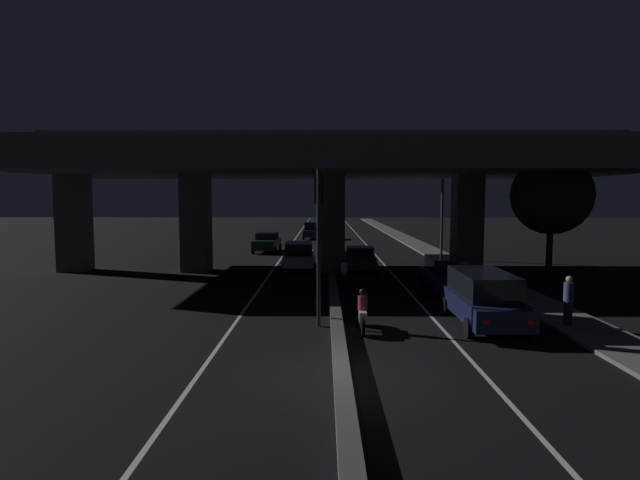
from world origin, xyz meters
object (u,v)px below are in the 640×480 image
at_px(car_white_lead_oncoming, 299,255).
at_px(traffic_light_left_of_median, 319,220).
at_px(motorcycle_white_filtering_near, 363,313).
at_px(street_lamp, 437,189).
at_px(car_dark_green_third, 360,259).
at_px(pedestrian_on_sidewalk, 568,300).
at_px(motorcycle_blue_filtering_mid, 344,273).
at_px(car_dark_blue_lead, 483,297).
at_px(car_dark_blue_third_oncoming, 312,230).
at_px(car_dark_blue_second, 445,275).
at_px(car_dark_green_second_oncoming, 267,242).

bearing_deg(car_white_lead_oncoming, traffic_light_left_of_median, 3.99).
xyz_separation_m(car_white_lead_oncoming, motorcycle_white_filtering_near, (2.82, -14.67, -0.22)).
xyz_separation_m(traffic_light_left_of_median, street_lamp, (8.07, 18.39, 1.38)).
xyz_separation_m(car_dark_green_third, pedestrian_on_sidewalk, (5.97, -12.93, 0.19)).
bearing_deg(motorcycle_blue_filtering_mid, car_dark_green_third, -11.76).
distance_m(traffic_light_left_of_median, motorcycle_white_filtering_near, 3.38).
xyz_separation_m(street_lamp, car_dark_blue_lead, (-2.47, -18.25, -4.01)).
bearing_deg(traffic_light_left_of_median, motorcycle_blue_filtering_mid, 81.59).
xyz_separation_m(car_white_lead_oncoming, car_dark_blue_third_oncoming, (0.29, 22.39, 0.08)).
relative_size(traffic_light_left_of_median, car_dark_green_third, 1.26).
bearing_deg(car_dark_blue_second, motorcycle_white_filtering_near, 148.98).
bearing_deg(motorcycle_white_filtering_near, car_dark_green_third, -1.14).
relative_size(traffic_light_left_of_median, car_dark_blue_third_oncoming, 1.27).
height_order(street_lamp, car_dark_blue_third_oncoming, street_lamp).
xyz_separation_m(car_dark_blue_lead, car_dark_blue_second, (0.09, 5.69, -0.10)).
distance_m(street_lamp, motorcycle_white_filtering_near, 20.65).
distance_m(car_white_lead_oncoming, motorcycle_white_filtering_near, 14.94).
distance_m(car_dark_blue_second, motorcycle_blue_filtering_mid, 5.02).
bearing_deg(car_dark_green_third, street_lamp, -42.13).
height_order(car_dark_blue_lead, car_dark_green_second_oncoming, car_dark_blue_lead).
distance_m(car_dark_blue_lead, motorcycle_white_filtering_near, 4.26).
relative_size(car_dark_green_second_oncoming, motorcycle_blue_filtering_mid, 2.23).
height_order(street_lamp, motorcycle_blue_filtering_mid, street_lamp).
relative_size(traffic_light_left_of_median, car_dark_blue_lead, 1.11).
relative_size(car_dark_blue_second, car_dark_green_third, 1.05).
distance_m(street_lamp, motorcycle_blue_filtering_mid, 13.20).
height_order(car_dark_green_third, car_white_lead_oncoming, car_white_lead_oncoming).
xyz_separation_m(traffic_light_left_of_median, car_dark_blue_third_oncoming, (-1.09, 36.39, -2.69)).
bearing_deg(car_white_lead_oncoming, car_dark_green_third, 67.30).
relative_size(street_lamp, car_white_lead_oncoming, 1.84).
relative_size(car_dark_blue_lead, car_dark_blue_second, 1.08).
distance_m(car_dark_blue_second, car_dark_green_second_oncoming, 20.06).
bearing_deg(car_white_lead_oncoming, car_dark_blue_lead, 25.11).
relative_size(car_dark_green_third, car_dark_blue_third_oncoming, 1.01).
bearing_deg(car_dark_blue_second, traffic_light_left_of_median, 137.86).
bearing_deg(car_dark_blue_lead, pedestrian_on_sidewalk, -99.53).
distance_m(car_dark_green_second_oncoming, motorcycle_white_filtering_near, 24.54).
bearing_deg(car_dark_blue_third_oncoming, car_white_lead_oncoming, 0.69).
xyz_separation_m(car_dark_blue_third_oncoming, pedestrian_on_sidewalk, (9.34, -36.73, 0.05)).
height_order(car_dark_blue_lead, car_dark_blue_second, car_dark_blue_lead).
relative_size(car_dark_blue_lead, motorcycle_white_filtering_near, 2.48).
distance_m(traffic_light_left_of_median, pedestrian_on_sidewalk, 8.68).
distance_m(car_white_lead_oncoming, pedestrian_on_sidewalk, 17.28).
relative_size(car_white_lead_oncoming, pedestrian_on_sidewalk, 2.77).
bearing_deg(car_white_lead_oncoming, motorcycle_white_filtering_near, 9.24).
relative_size(car_dark_blue_lead, car_dark_blue_third_oncoming, 1.15).
relative_size(street_lamp, motorcycle_blue_filtering_mid, 4.52).
bearing_deg(car_dark_blue_third_oncoming, street_lamp, 28.40).
bearing_deg(car_dark_green_third, car_dark_green_second_oncoming, 35.11).
distance_m(motorcycle_white_filtering_near, pedestrian_on_sidewalk, 6.84).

